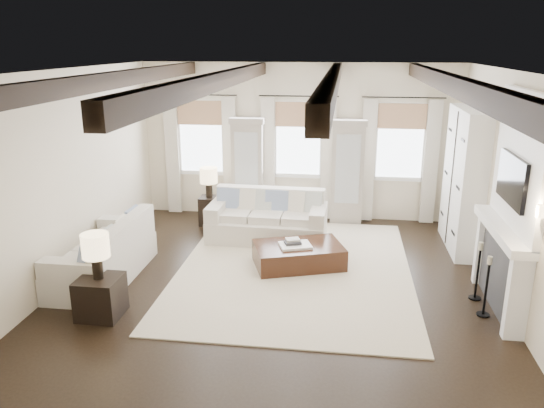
# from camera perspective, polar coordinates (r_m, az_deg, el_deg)

# --- Properties ---
(ground) EXTENTS (7.50, 7.50, 0.00)m
(ground) POSITION_cam_1_polar(r_m,az_deg,el_deg) (7.96, 0.31, -9.62)
(ground) COLOR black
(ground) RESTS_ON ground
(room_shell) EXTENTS (6.54, 7.54, 3.22)m
(room_shell) POSITION_cam_1_polar(r_m,az_deg,el_deg) (8.14, 6.40, 4.98)
(room_shell) COLOR #EEE0C5
(room_shell) RESTS_ON ground
(area_rug) EXTENTS (3.73, 4.76, 0.02)m
(area_rug) POSITION_cam_1_polar(r_m,az_deg,el_deg) (8.76, 2.43, -6.99)
(area_rug) COLOR beige
(area_rug) RESTS_ON ground
(sofa_back) EXTENTS (2.21, 1.05, 0.93)m
(sofa_back) POSITION_cam_1_polar(r_m,az_deg,el_deg) (9.95, -0.46, -1.70)
(sofa_back) COLOR silver
(sofa_back) RESTS_ON ground
(sofa_left) EXTENTS (0.98, 2.16, 0.92)m
(sofa_left) POSITION_cam_1_polar(r_m,az_deg,el_deg) (8.72, -17.35, -5.35)
(sofa_left) COLOR silver
(sofa_left) RESTS_ON ground
(ottoman) EXTENTS (1.63, 1.30, 0.37)m
(ottoman) POSITION_cam_1_polar(r_m,az_deg,el_deg) (8.83, 2.86, -5.56)
(ottoman) COLOR black
(ottoman) RESTS_ON ground
(tray) EXTENTS (0.60, 0.52, 0.04)m
(tray) POSITION_cam_1_polar(r_m,az_deg,el_deg) (8.68, 2.52, -4.47)
(tray) COLOR white
(tray) RESTS_ON ottoman
(book_lower) EXTENTS (0.31, 0.27, 0.04)m
(book_lower) POSITION_cam_1_polar(r_m,az_deg,el_deg) (8.70, 2.23, -4.15)
(book_lower) COLOR #262628
(book_lower) RESTS_ON tray
(book_upper) EXTENTS (0.26, 0.23, 0.03)m
(book_upper) POSITION_cam_1_polar(r_m,az_deg,el_deg) (8.73, 2.25, -3.83)
(book_upper) COLOR beige
(book_upper) RESTS_ON book_lower
(side_table_front) EXTENTS (0.55, 0.55, 0.55)m
(side_table_front) POSITION_cam_1_polar(r_m,az_deg,el_deg) (7.62, -17.96, -9.47)
(side_table_front) COLOR black
(side_table_front) RESTS_ON ground
(lamp_front) EXTENTS (0.36, 0.36, 0.63)m
(lamp_front) POSITION_cam_1_polar(r_m,az_deg,el_deg) (7.34, -18.45, -4.54)
(lamp_front) COLOR black
(lamp_front) RESTS_ON side_table_front
(side_table_back) EXTENTS (0.39, 0.39, 0.58)m
(side_table_back) POSITION_cam_1_polar(r_m,az_deg,el_deg) (10.85, -6.69, -0.72)
(side_table_back) COLOR black
(side_table_back) RESTS_ON ground
(lamp_back) EXTENTS (0.35, 0.35, 0.60)m
(lamp_back) POSITION_cam_1_polar(r_m,az_deg,el_deg) (10.66, -6.82, 2.88)
(lamp_back) COLOR black
(lamp_back) RESTS_ON side_table_back
(candlestick_near) EXTENTS (0.18, 0.18, 0.87)m
(candlestick_near) POSITION_cam_1_polar(r_m,az_deg,el_deg) (7.77, 22.02, -8.71)
(candlestick_near) COLOR black
(candlestick_near) RESTS_ON ground
(candlestick_far) EXTENTS (0.18, 0.18, 0.87)m
(candlestick_far) POSITION_cam_1_polar(r_m,az_deg,el_deg) (8.21, 21.21, -7.21)
(candlestick_far) COLOR black
(candlestick_far) RESTS_ON ground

